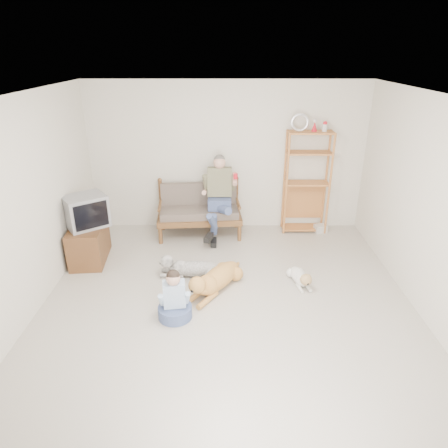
{
  "coord_description": "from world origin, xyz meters",
  "views": [
    {
      "loc": [
        -0.03,
        -4.36,
        3.18
      ],
      "look_at": [
        -0.05,
        1.0,
        0.8
      ],
      "focal_mm": 32.0,
      "sensor_mm": 36.0,
      "label": 1
    }
  ],
  "objects_px": {
    "etagere": "(307,182)",
    "loveseat": "(200,209)",
    "tv_stand": "(89,243)",
    "golden_retriever": "(214,280)"
  },
  "relations": [
    {
      "from": "etagere",
      "to": "loveseat",
      "type": "bearing_deg",
      "value": -175.36
    },
    {
      "from": "tv_stand",
      "to": "etagere",
      "type": "bearing_deg",
      "value": 12.4
    },
    {
      "from": "loveseat",
      "to": "tv_stand",
      "type": "height_order",
      "value": "loveseat"
    },
    {
      "from": "tv_stand",
      "to": "golden_retriever",
      "type": "bearing_deg",
      "value": -28.87
    },
    {
      "from": "loveseat",
      "to": "etagere",
      "type": "bearing_deg",
      "value": 0.07
    },
    {
      "from": "loveseat",
      "to": "tv_stand",
      "type": "bearing_deg",
      "value": -154.22
    },
    {
      "from": "loveseat",
      "to": "golden_retriever",
      "type": "xyz_separation_m",
      "value": [
        0.31,
        -1.91,
        -0.32
      ]
    },
    {
      "from": "loveseat",
      "to": "etagere",
      "type": "relative_size",
      "value": 0.71
    },
    {
      "from": "etagere",
      "to": "tv_stand",
      "type": "relative_size",
      "value": 2.3
    },
    {
      "from": "loveseat",
      "to": "golden_retriever",
      "type": "height_order",
      "value": "loveseat"
    }
  ]
}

